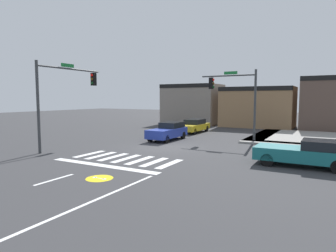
% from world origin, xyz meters
% --- Properties ---
extents(ground_plane, '(120.00, 120.00, 0.00)m').
position_xyz_m(ground_plane, '(0.00, 0.00, 0.00)').
color(ground_plane, '#353538').
extents(crosswalk_near, '(6.11, 2.50, 0.01)m').
position_xyz_m(crosswalk_near, '(0.00, -4.50, 0.00)').
color(crosswalk_near, silver).
rests_on(crosswalk_near, ground_plane).
extents(lane_markings, '(6.80, 20.25, 0.01)m').
position_xyz_m(lane_markings, '(1.11, -12.02, 0.00)').
color(lane_markings, white).
rests_on(lane_markings, ground_plane).
extents(bike_detector_marking, '(1.18, 1.18, 0.01)m').
position_xyz_m(bike_detector_marking, '(1.54, -8.42, 0.00)').
color(bike_detector_marking, yellow).
rests_on(bike_detector_marking, ground_plane).
extents(curb_corner_northeast, '(10.00, 10.60, 0.15)m').
position_xyz_m(curb_corner_northeast, '(8.49, 9.42, 0.07)').
color(curb_corner_northeast, gray).
rests_on(curb_corner_northeast, ground_plane).
extents(storefront_row, '(24.75, 6.96, 5.78)m').
position_xyz_m(storefront_row, '(3.35, 19.00, 2.70)').
color(storefront_row, gray).
rests_on(storefront_row, ground_plane).
extents(traffic_signal_northeast, '(4.54, 0.32, 5.70)m').
position_xyz_m(traffic_signal_northeast, '(3.29, 5.57, 3.93)').
color(traffic_signal_northeast, '#383A3D').
rests_on(traffic_signal_northeast, ground_plane).
extents(traffic_signal_southwest, '(0.32, 5.50, 5.81)m').
position_xyz_m(traffic_signal_southwest, '(-5.73, -3.71, 4.09)').
color(traffic_signal_southwest, '#383A3D').
rests_on(traffic_signal_southwest, ground_plane).
extents(car_blue, '(1.70, 4.24, 1.44)m').
position_xyz_m(car_blue, '(-1.63, 3.34, 0.73)').
color(car_blue, '#23389E').
rests_on(car_blue, ground_plane).
extents(car_teal, '(4.61, 1.93, 1.39)m').
position_xyz_m(car_teal, '(9.23, -1.65, 0.72)').
color(car_teal, '#196B70').
rests_on(car_teal, ground_plane).
extents(car_yellow, '(1.75, 4.56, 1.34)m').
position_xyz_m(car_yellow, '(-1.96, 9.32, 0.68)').
color(car_yellow, gold).
rests_on(car_yellow, ground_plane).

